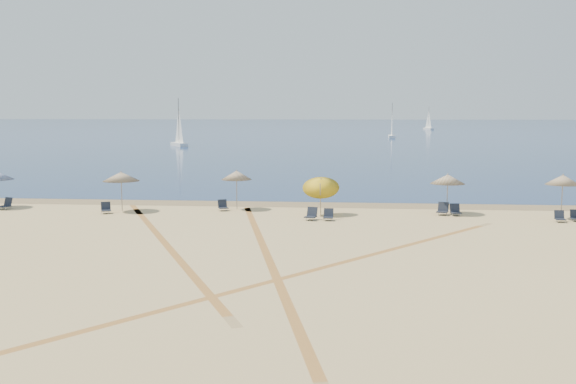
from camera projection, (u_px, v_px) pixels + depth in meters
The scene contains 21 objects.
ground at pixel (227, 320), 19.16m from camera, with size 160.00×160.00×0.00m, color tan.
ocean at pixel (338, 127), 241.49m from camera, with size 500.00×500.00×0.00m, color #0C2151.
wet_sand at pixel (293, 204), 42.87m from camera, with size 500.00×500.00×0.00m, color olive.
umbrella_1 at pixel (121, 177), 39.60m from camera, with size 2.21×2.21×2.47m.
umbrella_2 at pixel (237, 175), 40.41m from camera, with size 1.89×1.89×2.47m.
umbrella_3 at pixel (321, 184), 38.06m from camera, with size 2.16×2.16×2.65m.
umbrella_4 at pixel (448, 179), 38.61m from camera, with size 2.05×2.05×2.42m.
umbrella_5 at pixel (563, 180), 36.64m from camera, with size 1.92×1.92×2.59m.
chair_1 at pixel (6, 204), 40.64m from camera, with size 0.82×0.88×0.73m.
chair_2 at pixel (106, 208), 39.04m from camera, with size 0.77×0.82×0.67m.
chair_3 at pixel (223, 206), 40.09m from camera, with size 0.76×0.81×0.66m.
chair_4 at pixel (311, 214), 36.63m from camera, with size 0.77×0.84×0.71m.
chair_5 at pixel (328, 215), 36.53m from camera, with size 0.57×0.66×0.66m.
chair_6 at pixel (443, 209), 38.40m from camera, with size 0.81×0.88×0.74m.
chair_7 at pixel (455, 210), 38.16m from camera, with size 0.64×0.73×0.69m.
chair_8 at pixel (560, 217), 35.98m from camera, with size 0.55×0.64×0.63m.
chair_9 at pixel (576, 216), 36.24m from camera, with size 0.57×0.65×0.63m.
sailboat_0 at pixel (429, 123), 208.12m from camera, with size 2.96×5.05×7.35m.
sailboat_1 at pixel (179, 132), 111.86m from camera, with size 4.12×5.40×8.19m.
sailboat_2 at pixel (392, 127), 145.87m from camera, with size 1.42×5.24×7.77m.
tire_tracks at pixel (240, 252), 28.38m from camera, with size 46.80×45.51×0.00m.
Camera 1 is at (3.47, -18.30, 6.13)m, focal length 40.66 mm.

